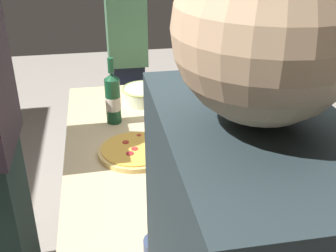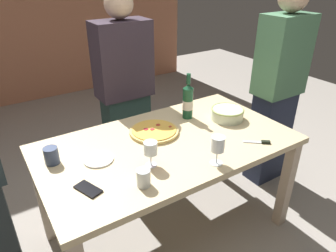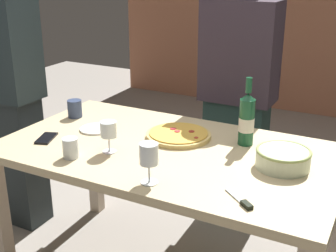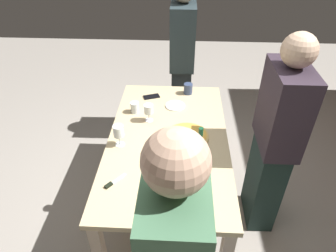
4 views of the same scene
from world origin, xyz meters
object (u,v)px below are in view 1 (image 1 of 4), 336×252
at_px(serving_bowl, 143,94).
at_px(pizza_knife, 211,100).
at_px(dining_table, 168,166).
at_px(wine_glass_by_bottle, 220,149).
at_px(person_host, 127,55).
at_px(wine_glass_near_pizza, 238,109).
at_px(side_plate, 179,212).
at_px(pizza, 136,151).
at_px(wine_bottle, 113,98).
at_px(cup_ceramic, 261,175).
at_px(cell_phone, 255,232).

bearing_deg(serving_bowl, pizza_knife, -98.54).
bearing_deg(dining_table, pizza_knife, -34.29).
relative_size(wine_glass_by_bottle, person_host, 0.09).
bearing_deg(wine_glass_near_pizza, side_plate, 144.52).
relative_size(side_plate, person_host, 0.10).
bearing_deg(person_host, pizza_knife, 28.85).
bearing_deg(pizza_knife, side_plate, 158.40).
xyz_separation_m(pizza, side_plate, (-0.43, -0.10, -0.01)).
relative_size(wine_bottle, person_host, 0.20).
bearing_deg(cup_ceramic, wine_glass_near_pizza, -6.54).
xyz_separation_m(cup_ceramic, cell_phone, (-0.25, 0.12, -0.04)).
height_order(dining_table, side_plate, side_plate).
bearing_deg(wine_glass_near_pizza, person_host, 23.12).
bearing_deg(person_host, cell_phone, 4.63).
bearing_deg(wine_glass_by_bottle, cup_ceramic, -131.91).
bearing_deg(cup_ceramic, pizza, 54.09).
distance_m(cup_ceramic, cell_phone, 0.28).
xyz_separation_m(wine_bottle, cup_ceramic, (-0.65, -0.52, -0.08)).
height_order(cup_ceramic, person_host, person_host).
distance_m(wine_glass_by_bottle, cup_ceramic, 0.19).
bearing_deg(pizza, pizza_knife, -43.61).
distance_m(pizza, wine_glass_near_pizza, 0.52).
distance_m(dining_table, wine_bottle, 0.44).
xyz_separation_m(cup_ceramic, side_plate, (-0.11, 0.34, -0.04)).
height_order(wine_glass_near_pizza, side_plate, wine_glass_near_pizza).
relative_size(pizza, serving_bowl, 1.39).
height_order(dining_table, cell_phone, cell_phone).
bearing_deg(pizza, cell_phone, -150.22).
xyz_separation_m(side_plate, cell_phone, (-0.14, -0.22, 0.00)).
distance_m(wine_glass_by_bottle, side_plate, 0.32).
height_order(wine_glass_near_pizza, pizza_knife, wine_glass_near_pizza).
xyz_separation_m(cup_ceramic, pizza_knife, (0.82, -0.03, -0.04)).
distance_m(dining_table, cup_ceramic, 0.47).
relative_size(cup_ceramic, person_host, 0.06).
height_order(wine_bottle, cell_phone, wine_bottle).
xyz_separation_m(wine_glass_near_pizza, cup_ceramic, (-0.44, 0.05, -0.07)).
bearing_deg(serving_bowl, dining_table, -175.48).
relative_size(dining_table, serving_bowl, 6.81).
distance_m(wine_bottle, cup_ceramic, 0.83).
xyz_separation_m(side_plate, person_host, (1.55, 0.04, 0.09)).
bearing_deg(pizza_knife, pizza, 136.39).
distance_m(dining_table, pizza, 0.18).
distance_m(pizza, cell_phone, 0.66).
bearing_deg(wine_glass_near_pizza, dining_table, 105.76).
bearing_deg(wine_bottle, cup_ceramic, -141.41).
distance_m(serving_bowl, wine_glass_near_pizza, 0.59).
bearing_deg(wine_bottle, wine_glass_by_bottle, -143.97).
bearing_deg(dining_table, person_host, 4.20).
height_order(wine_glass_by_bottle, side_plate, wine_glass_by_bottle).
xyz_separation_m(dining_table, cell_phone, (-0.59, -0.18, 0.10)).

